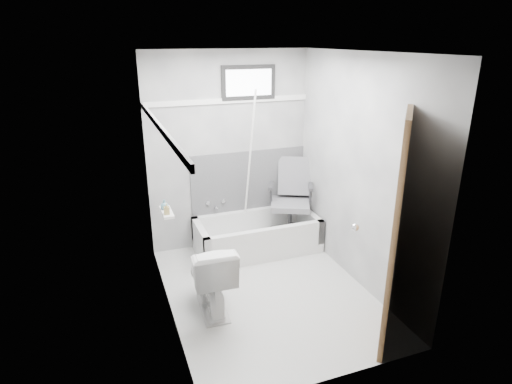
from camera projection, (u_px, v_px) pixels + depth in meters
name	position (u px, v px, depth m)	size (l,w,h in m)	color
floor	(268.00, 292.00, 4.49)	(2.60, 2.60, 0.00)	silver
ceiling	(270.00, 52.00, 3.67)	(2.60, 2.60, 0.00)	silver
wall_back	(229.00, 152.00, 5.23)	(2.00, 0.02, 2.40)	slate
wall_front	(339.00, 241.00, 2.93)	(2.00, 0.02, 2.40)	slate
wall_left	(163.00, 197.00, 3.75)	(0.02, 2.60, 2.40)	slate
wall_right	(359.00, 173.00, 4.40)	(0.02, 2.60, 2.40)	slate
bathtub	(257.00, 235.00, 5.31)	(1.50, 0.70, 0.42)	silver
office_chair	(290.00, 199.00, 5.37)	(0.56, 0.56, 0.97)	slate
toilet	(211.00, 276.00, 4.10)	(0.42, 0.74, 0.73)	white
door	(446.00, 244.00, 3.34)	(0.78, 0.78, 2.00)	brown
window	(248.00, 82.00, 5.01)	(0.66, 0.04, 0.40)	black
backerboard	(249.00, 181.00, 5.43)	(1.50, 0.02, 0.78)	#4C4C4F
trim_back	(228.00, 101.00, 5.00)	(2.00, 0.02, 0.06)	white
trim_left	(159.00, 127.00, 3.55)	(0.02, 2.60, 0.06)	white
pole	(249.00, 167.00, 5.12)	(0.02, 0.02, 1.95)	white
shelf	(167.00, 212.00, 4.20)	(0.10, 0.32, 0.03)	silver
soap_bottle_a	(167.00, 209.00, 4.11)	(0.05, 0.05, 0.12)	#9D8A4E
soap_bottle_b	(164.00, 204.00, 4.23)	(0.08, 0.08, 0.10)	teal
faucet	(216.00, 204.00, 5.35)	(0.26, 0.10, 0.16)	silver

